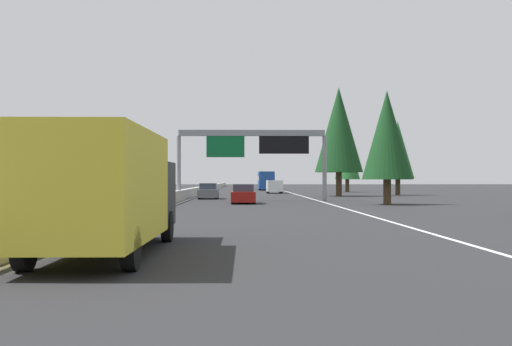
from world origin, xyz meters
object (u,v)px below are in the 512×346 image
Objects in this scene: conifer_right_near at (387,135)px; oncoming_far at (148,187)px; oncoming_near at (113,198)px; conifer_right_distant at (347,157)px; minivan_mid_center at (274,186)px; conifer_right_far at (339,130)px; sign_gantry_overhead at (254,145)px; conifer_right_mid at (398,150)px; sedan_far_right at (243,195)px; sedan_distant_a at (208,192)px; conifer_left_far at (127,156)px; box_truck_mid_left at (107,189)px; bus_far_left at (266,180)px.

oncoming_far is at bearing 36.70° from conifer_right_near.
conifer_right_distant is at bearing 154.88° from oncoming_near.
conifer_right_far is (-13.71, -6.33, 6.25)m from minivan_mid_center.
oncoming_far is at bearing 29.39° from sign_gantry_overhead.
conifer_right_mid reaches higher than conifer_right_near.
minivan_mid_center is 16.35m from conifer_right_far.
minivan_mid_center reaches higher than sedan_far_right.
sedan_distant_a is at bearing 149.10° from conifer_right_distant.
conifer_right_far reaches higher than conifer_left_far.
minivan_mid_center is 0.55× the size of conifer_left_far.
conifer_right_mid is (24.02, -17.83, 4.52)m from sedan_far_right.
box_truck_mid_left is at bearing 174.03° from sedan_far_right.
sign_gantry_overhead is 36.89m from box_truck_mid_left.
conifer_right_distant is at bearing -11.97° from conifer_right_far.
bus_far_left is 2.30× the size of minivan_mid_center.
bus_far_left reaches higher than box_truck_mid_left.
conifer_right_near is at bearing -127.83° from sign_gantry_overhead.
conifer_right_distant is (7.90, -10.91, 4.11)m from minivan_mid_center.
box_truck_mid_left is 1.93× the size of oncoming_near.
conifer_right_mid is (12.97, -21.12, 4.52)m from sedan_distant_a.
sedan_distant_a is at bearing 122.92° from conifer_right_far.
sign_gantry_overhead reaches higher than box_truck_mid_left.
conifer_right_near is (29.11, -13.70, 3.42)m from box_truck_mid_left.
conifer_right_near is at bearing -133.93° from sedan_distant_a.
conifer_right_far is at bearing 146.20° from oncoming_near.
sedan_distant_a is at bearing 171.46° from bus_far_left.
sign_gantry_overhead is 2.88× the size of sedan_far_right.
minivan_mid_center is 29.53m from conifer_left_far.
oncoming_far reaches higher than sedan_distant_a.
conifer_left_far is at bearing 105.05° from bus_far_left.
sedan_far_right is 1.00× the size of oncoming_near.
sign_gantry_overhead is 38.86m from conifer_right_distant.
conifer_right_near is 22.14m from conifer_right_far.
minivan_mid_center is 36.55m from conifer_right_near.
conifer_right_far is (-38.01, -6.60, 5.48)m from bus_far_left.
sedan_far_right is 30.26m from conifer_right_mid.
sedan_distant_a is 0.51× the size of conifer_right_mid.
conifer_right_far is at bearing 118.94° from conifer_right_mid.
conifer_right_near is at bearing 106.80° from oncoming_near.
oncoming_far is 0.67× the size of conifer_right_distant.
sign_gantry_overhead reaches higher than oncoming_near.
minivan_mid_center is 0.60× the size of conifer_right_near.
sedan_distant_a is at bearing 162.05° from minivan_mid_center.
box_truck_mid_left is at bearing 11.76° from oncoming_near.
minivan_mid_center is at bearing -6.31° from sign_gantry_overhead.
sedan_far_right is 1.00× the size of sedan_distant_a.
conifer_right_distant is (21.61, -4.58, -2.14)m from conifer_right_far.
conifer_right_far is (-4.14, 7.48, 2.00)m from conifer_right_mid.
oncoming_near is at bearing 5.50° from oncoming_far.
conifer_right_far reaches higher than sedan_distant_a.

